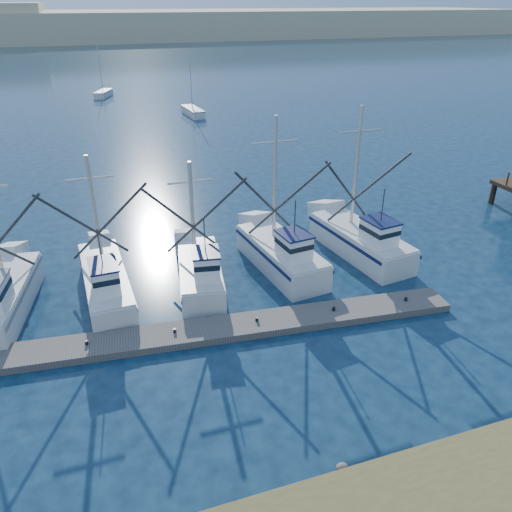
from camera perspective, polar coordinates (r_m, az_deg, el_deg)
The scene contains 6 objects.
ground at distance 22.95m, azimuth 15.12°, elevation -12.74°, with size 500.00×500.00×0.00m, color #0B1D32.
floating_dock at distance 24.28m, azimuth -9.23°, elevation -8.96°, with size 28.09×1.87×0.37m, color #5A5551.
dune_ridge at distance 224.56m, azimuth -17.45°, elevation 23.88°, with size 360.00×60.00×10.00m, color tan.
trawler_fleet at distance 27.92m, azimuth -11.07°, elevation -2.02°, with size 28.36×8.58×8.96m.
sailboat_near at distance 72.08m, azimuth -7.22°, elevation 16.04°, with size 2.17×6.02×8.10m.
sailboat_far at distance 89.46m, azimuth -17.03°, elevation 17.32°, with size 3.36×5.24×8.10m.
Camera 1 is at (-10.94, -14.09, 14.44)m, focal length 35.00 mm.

